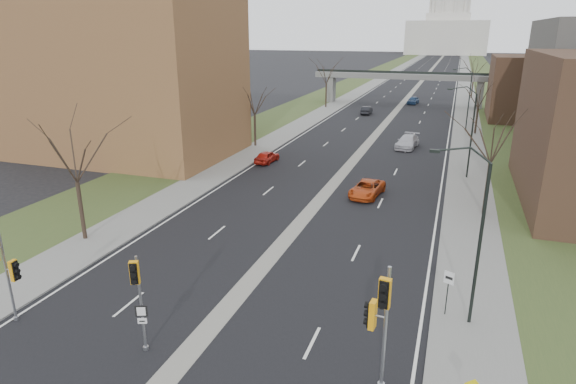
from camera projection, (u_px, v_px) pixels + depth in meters
The scene contains 29 objects.
ground at pixel (194, 346), 21.80m from camera, with size 700.00×700.00×0.00m, color black.
road_surface at pixel (426, 76), 156.18m from camera, with size 20.00×600.00×0.01m, color black.
median_strip at pixel (426, 76), 156.19m from camera, with size 1.20×600.00×0.02m, color gray.
sidewalk_right at pixel (465, 77), 152.43m from camera, with size 4.00×600.00×0.12m, color gray.
sidewalk_left at pixel (389, 74), 159.91m from camera, with size 4.00×600.00×0.12m, color gray.
grass_verge_right at pixel (486, 77), 150.56m from camera, with size 8.00×600.00×0.10m, color #32451F.
grass_verge_left at pixel (371, 74), 161.78m from camera, with size 8.00×600.00×0.10m, color #32451F.
apartment_building at pixel (117, 56), 53.30m from camera, with size 25.00×16.00×22.00m, color olive.
commercial_block_far at pixel (537, 89), 76.07m from camera, with size 14.00×14.00×10.00m, color #43301F.
pedestrian_bridge at pixel (403, 80), 91.94m from camera, with size 34.00×3.00×6.45m.
capitol at pixel (448, 23), 302.60m from camera, with size 48.00×42.00×55.75m.
streetlight_near at pixel (468, 187), 21.55m from camera, with size 2.61×0.20×8.70m.
streetlight_mid at pixel (466, 106), 44.84m from camera, with size 2.61×0.20×8.70m.
streetlight_far at pixel (465, 81), 68.14m from camera, with size 2.61×0.20×8.70m.
tree_left_a at pixel (72, 145), 30.92m from camera, with size 7.20×7.20×9.40m.
tree_left_b at pixel (254, 96), 57.92m from camera, with size 6.75×6.75×8.81m.
tree_left_c at pixel (327, 69), 88.13m from camera, with size 7.65×7.65×9.99m.
tree_right_a at pixel (495, 131), 35.36m from camera, with size 7.20×7.20×9.40m.
tree_right_b at pixel (480, 92), 65.18m from camera, with size 6.30×6.30×8.22m.
tree_right_c at pixel (475, 65), 100.63m from camera, with size 7.65×7.65×9.99m.
signal_pole_left at pixel (5, 266), 22.64m from camera, with size 0.82×0.87×4.69m.
signal_pole_median at pixel (138, 289), 20.32m from camera, with size 0.66×0.77×4.64m.
signal_pole_right at pixel (380, 312), 18.10m from camera, with size 0.93×1.05×5.39m.
speed_limit_sign at pixel (448, 285), 23.57m from camera, with size 0.48×0.23×2.38m.
car_left_near at pixel (267, 157), 52.28m from camera, with size 1.57×3.89×1.33m, color #B51F14.
car_left_far at pixel (367, 110), 83.06m from camera, with size 1.42×4.08×1.35m, color black.
car_right_near at pixel (367, 189), 41.59m from camera, with size 2.22×4.81×1.34m, color #BE4314.
car_right_mid at pixel (407, 142), 58.85m from camera, with size 2.17×5.33×1.55m, color #BAB9C2.
car_right_far at pixel (413, 100), 94.77m from camera, with size 1.73×4.31×1.47m, color navy.
Camera 1 is at (10.10, -16.03, 13.56)m, focal length 30.00 mm.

